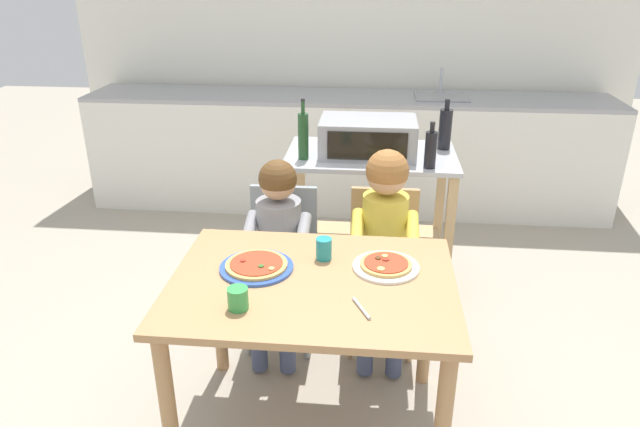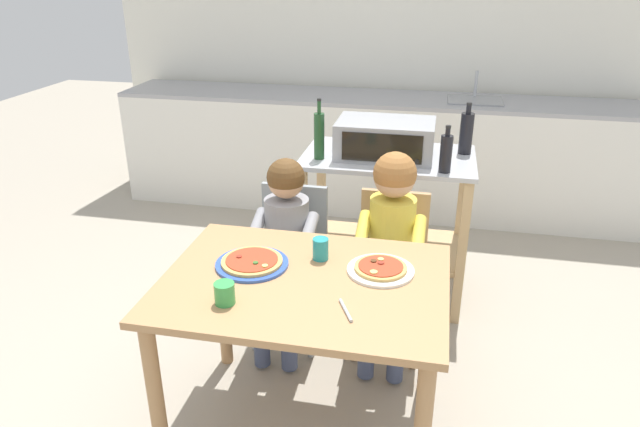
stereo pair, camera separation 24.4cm
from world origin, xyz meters
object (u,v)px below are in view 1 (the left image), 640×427
Objects in this scene: bottle_tall_green_wine at (303,135)px; pizza_plate_blue_rimmed at (257,266)px; kitchen_island_cart at (369,201)px; child_in_yellow_shirt at (385,230)px; dining_table at (313,305)px; drinking_cup_green at (238,298)px; toaster_oven at (368,137)px; serving_spoon at (361,308)px; pizza_plate_white at (386,266)px; bottle_clear_vinegar at (431,149)px; drinking_cup_teal at (324,249)px; bottle_dark_olive_oil at (445,129)px; dining_chair_right at (383,257)px; child_in_grey_shirt at (277,237)px; dining_chair_left at (282,255)px.

bottle_tall_green_wine is 1.12× the size of pizza_plate_blue_rimmed.
child_in_yellow_shirt is (0.08, -0.63, 0.11)m from kitchen_island_cart.
dining_table is 13.59× the size of drinking_cup_green.
drinking_cup_green is (-0.42, -1.41, -0.19)m from toaster_oven.
toaster_oven reaches higher than serving_spoon.
kitchen_island_cart is 1.10m from pizza_plate_white.
bottle_clear_vinegar is (0.31, -0.22, 0.39)m from kitchen_island_cart.
toaster_oven is 5.77× the size of drinking_cup_teal.
bottle_dark_olive_oil reaches higher than serving_spoon.
bottle_clear_vinegar is 0.22× the size of dining_table.
pizza_plate_blue_rimmed is at bearing 88.50° from drinking_cup_green.
toaster_oven is 1.97× the size of pizza_plate_white.
kitchen_island_cart is at bearing -162.73° from bottle_dark_olive_oil.
drinking_cup_green is at bearing -119.75° from dining_chair_right.
bottle_dark_olive_oil is at bearing 62.99° from drinking_cup_teal.
pizza_plate_blue_rimmed is at bearing -93.76° from bottle_tall_green_wine.
kitchen_island_cart is 10.43× the size of drinking_cup_teal.
bottle_clear_vinegar reaches higher than kitchen_island_cart.
bottle_dark_olive_oil is (0.11, 0.34, 0.02)m from bottle_clear_vinegar.
toaster_oven is 0.50× the size of child_in_yellow_shirt.
bottle_tall_green_wine is 0.33× the size of child_in_grey_shirt.
pizza_plate_blue_rimmed is (-0.52, -0.63, 0.27)m from dining_chair_right.
drinking_cup_teal is 0.65× the size of serving_spoon.
child_in_yellow_shirt is 3.93× the size of pizza_plate_white.
dining_chair_left is at bearing -128.97° from toaster_oven.
kitchen_island_cart is at bearing 80.48° from dining_table.
kitchen_island_cart is 3.56× the size of pizza_plate_white.
bottle_tall_green_wine is at bearing 80.55° from dining_chair_left.
pizza_plate_white is (0.28, 0.12, 0.13)m from dining_table.
bottle_clear_vinegar is 1.44m from drinking_cup_green.
pizza_plate_white is at bearing -105.38° from bottle_dark_olive_oil.
child_in_grey_shirt is (-0.23, 0.55, 0.02)m from dining_table.
dining_chair_right is at bearing 89.98° from pizza_plate_white.
pizza_plate_white is 2.93× the size of drinking_cup_teal.
serving_spoon is (0.43, 0.03, -0.03)m from drinking_cup_green.
bottle_clear_vinegar is 0.36m from bottle_dark_olive_oil.
drinking_cup_green is at bearing -93.26° from bottle_tall_green_wine.
drinking_cup_teal is (0.26, -0.50, 0.30)m from dining_chair_left.
bottle_dark_olive_oil is 0.83m from bottle_tall_green_wine.
kitchen_island_cart is at bearing 89.69° from serving_spoon.
pizza_plate_blue_rimmed is at bearing -135.27° from child_in_yellow_shirt.
toaster_oven is at bearing 73.35° from drinking_cup_green.
drinking_cup_teal is at bearing -116.34° from dining_chair_right.
drinking_cup_teal is at bearing -117.01° from bottle_dark_olive_oil.
bottle_dark_olive_oil is 1.51m from dining_table.
dining_table is (-0.20, -1.21, 0.04)m from kitchen_island_cart.
serving_spoon is at bearing -105.49° from bottle_dark_olive_oil.
dining_chair_right is 1.10m from drinking_cup_green.
pizza_plate_blue_rimmed is (-0.23, 0.07, 0.13)m from dining_table.
dining_chair_left is 0.64m from drinking_cup_teal.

